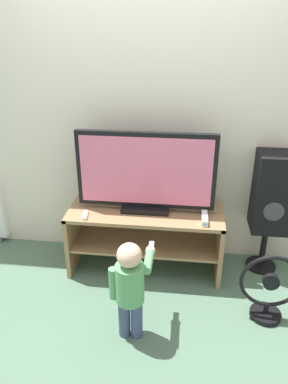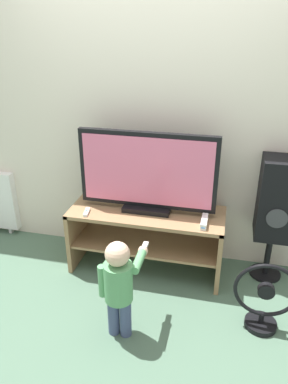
% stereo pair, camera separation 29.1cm
% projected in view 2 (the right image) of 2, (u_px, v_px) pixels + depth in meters
% --- Properties ---
extents(ground_plane, '(16.00, 16.00, 0.00)m').
position_uv_depth(ground_plane, '(140.00, 283.00, 3.11)').
color(ground_plane, '#4C6B56').
extents(wall_back, '(10.00, 0.06, 2.60)m').
position_uv_depth(wall_back, '(156.00, 113.00, 3.05)').
color(wall_back, silver).
rests_on(wall_back, ground_plane).
extents(tv_stand, '(1.28, 0.48, 0.56)m').
position_uv_depth(tv_stand, '(147.00, 231.00, 3.17)').
color(tv_stand, '#93704C').
rests_on(tv_stand, ground_plane).
extents(television, '(1.11, 0.20, 0.67)m').
position_uv_depth(television, '(147.00, 173.00, 2.97)').
color(television, black).
rests_on(television, tv_stand).
extents(game_console, '(0.05, 0.20, 0.05)m').
position_uv_depth(game_console, '(204.00, 222.00, 2.88)').
color(game_console, white).
rests_on(game_console, tv_stand).
extents(remote_primary, '(0.05, 0.13, 0.03)m').
position_uv_depth(remote_primary, '(87.00, 212.00, 3.05)').
color(remote_primary, white).
rests_on(remote_primary, tv_stand).
extents(child, '(0.28, 0.43, 0.75)m').
position_uv_depth(child, '(119.00, 282.00, 2.45)').
color(child, '#3F4C72').
rests_on(child, ground_plane).
extents(speaker_tower, '(0.29, 0.29, 1.06)m').
position_uv_depth(speaker_tower, '(277.00, 202.00, 2.93)').
color(speaker_tower, black).
rests_on(speaker_tower, ground_plane).
extents(floor_fan, '(0.44, 0.23, 0.54)m').
position_uv_depth(floor_fan, '(265.00, 300.00, 2.59)').
color(floor_fan, black).
rests_on(floor_fan, ground_plane).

